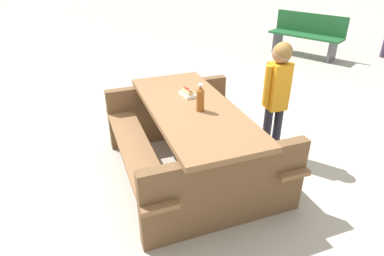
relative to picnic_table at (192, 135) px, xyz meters
The scene contains 6 objects.
ground_plane 0.44m from the picnic_table, ahead, with size 30.00×30.00×0.00m, color #ADA599.
picnic_table is the anchor object (origin of this frame).
soda_bottle 0.44m from the picnic_table, behind, with size 0.07×0.07×0.25m.
hotdog_tray 0.42m from the picnic_table, 22.99° to the right, with size 0.19×0.12×0.08m.
child_in_coat 1.00m from the picnic_table, 101.20° to the right, with size 0.22×0.31×1.26m.
park_bench_near 4.85m from the picnic_table, 62.49° to the right, with size 1.55×0.81×0.85m.
Camera 1 is at (-2.36, 1.53, 2.05)m, focal length 31.35 mm.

